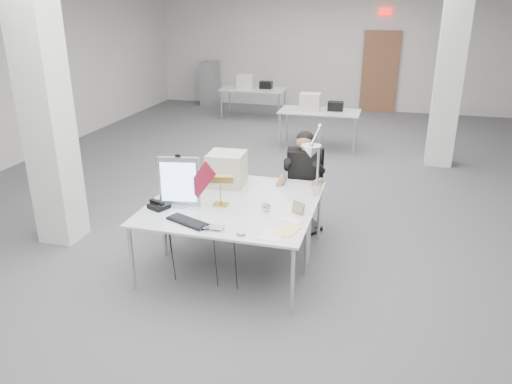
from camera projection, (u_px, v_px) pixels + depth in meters
The scene contains 23 objects.
room_shell at pixel (282, 86), 7.13m from camera, with size 10.04×14.04×3.24m.
desk_main at pixel (221, 219), 5.12m from camera, with size 1.80×0.90×0.03m, color silver.
desk_second at pixel (245, 189), 5.93m from camera, with size 1.80×0.90×0.03m, color silver.
bg_desk_a at pixel (320, 111), 10.02m from camera, with size 1.60×0.80×0.03m, color silver.
bg_desk_b at pixel (253, 89), 12.49m from camera, with size 1.60×0.80×0.03m, color silver.
filing_cabinet at pixel (210, 83), 14.26m from camera, with size 0.45×0.55×1.20m, color gray.
office_chair at pixel (304, 190), 6.42m from camera, with size 0.55×0.55×1.11m, color black, non-canonical shape.
seated_person at pixel (304, 166), 6.25m from camera, with size 0.53×0.66×0.99m, color black, non-canonical shape.
monitor at pixel (179, 182), 5.33m from camera, with size 0.44×0.04×0.55m, color #A8A8AC.
pennant at pixel (202, 180), 5.21m from camera, with size 0.43×0.01×0.18m, color maroon.
keyboard at pixel (188, 222), 5.00m from camera, with size 0.48×0.16×0.02m, color black.
laptop at pixel (207, 229), 4.84m from camera, with size 0.30×0.20×0.02m, color silver.
mouse at pixel (241, 233), 4.73m from camera, with size 0.10×0.06×0.04m, color #B3B3B8.
bankers_lamp at pixel (220, 190), 5.36m from camera, with size 0.32×0.13×0.36m, color gold, non-canonical shape.
desk_phone at pixel (159, 206), 5.34m from camera, with size 0.20×0.18×0.05m, color black.
picture_frame_left at pixel (166, 195), 5.56m from camera, with size 0.15×0.01×0.12m, color tan.
picture_frame_right at pixel (298, 208), 5.20m from camera, with size 0.16×0.01×0.12m, color #AA8249.
desk_clock at pixel (266, 207), 5.26m from camera, with size 0.10×0.10×0.03m, color #A8A9AD.
paper_stack_a at pixel (273, 235), 4.74m from camera, with size 0.19×0.27×0.01m, color white.
paper_stack_b at pixel (287, 230), 4.83m from camera, with size 0.20×0.28×0.01m, color #F9E795.
paper_stack_c at pixel (293, 220), 5.05m from camera, with size 0.19×0.13×0.01m, color white.
beige_monitor at pixel (227, 169), 5.96m from camera, with size 0.42×0.40×0.40m, color beige.
architect_lamp at pixel (315, 165), 5.35m from camera, with size 0.23×0.68×0.87m, color silver, non-canonical shape.
Camera 1 is at (1.58, -6.91, 2.85)m, focal length 35.00 mm.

